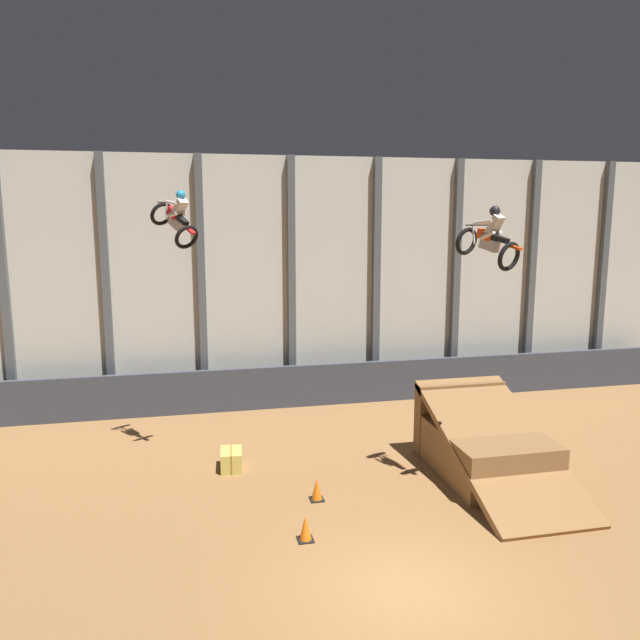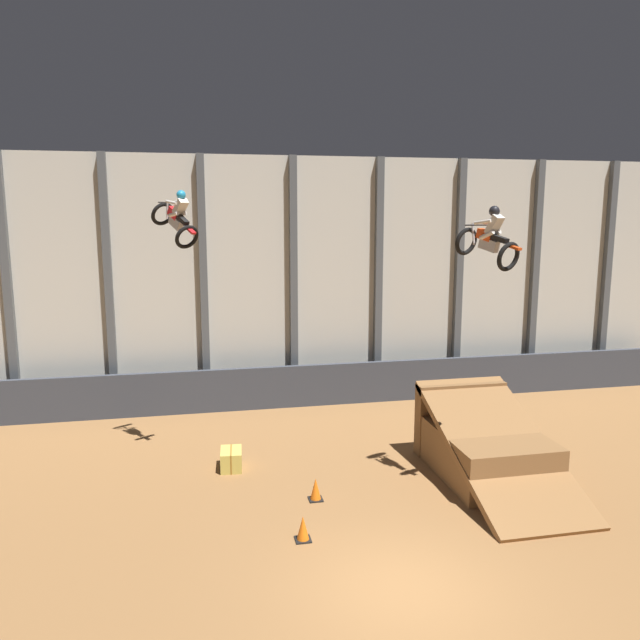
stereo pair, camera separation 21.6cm
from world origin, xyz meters
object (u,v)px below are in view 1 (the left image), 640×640
object	(u,v)px
rider_bike_left_air	(176,218)
traffic_cone_near_ramp	(317,490)
hay_bale_trackside	(231,460)
dirt_ramp	(483,444)
traffic_cone_arena_edge	(305,529)
rider_bike_right_air	(489,240)

from	to	relation	value
rider_bike_left_air	traffic_cone_near_ramp	distance (m)	8.45
rider_bike_left_air	hay_bale_trackside	bearing A→B (deg)	-75.58
dirt_ramp	traffic_cone_arena_edge	distance (m)	6.30
rider_bike_right_air	rider_bike_left_air	bearing A→B (deg)	129.26
rider_bike_left_air	rider_bike_right_air	distance (m)	8.64
traffic_cone_arena_edge	hay_bale_trackside	size ratio (longest dim) A/B	0.61
rider_bike_right_air	traffic_cone_near_ramp	bearing A→B (deg)	151.69
rider_bike_left_air	rider_bike_right_air	size ratio (longest dim) A/B	0.97
rider_bike_right_air	hay_bale_trackside	bearing A→B (deg)	132.92
dirt_ramp	traffic_cone_arena_edge	world-z (taller)	dirt_ramp
traffic_cone_near_ramp	hay_bale_trackside	size ratio (longest dim) A/B	0.61
dirt_ramp	rider_bike_right_air	xyz separation A→B (m)	(-0.73, -1.24, 5.84)
traffic_cone_near_ramp	hay_bale_trackside	bearing A→B (deg)	129.06
rider_bike_left_air	traffic_cone_near_ramp	world-z (taller)	rider_bike_left_air
dirt_ramp	rider_bike_left_air	bearing A→B (deg)	160.76
dirt_ramp	hay_bale_trackside	world-z (taller)	dirt_ramp
dirt_ramp	traffic_cone_arena_edge	bearing A→B (deg)	-154.71
rider_bike_left_air	hay_bale_trackside	world-z (taller)	rider_bike_left_air
dirt_ramp	rider_bike_right_air	bearing A→B (deg)	-120.53
rider_bike_left_air	hay_bale_trackside	xyz separation A→B (m)	(1.30, -1.22, -6.86)
rider_bike_left_air	traffic_cone_near_ramp	bearing A→B (deg)	-80.65
dirt_ramp	traffic_cone_near_ramp	distance (m)	5.09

